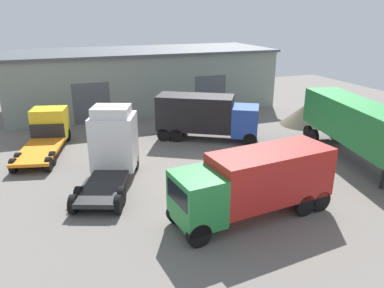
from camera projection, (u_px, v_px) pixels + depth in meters
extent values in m
plane|color=slate|center=(215.00, 175.00, 22.60)|extent=(60.00, 60.00, 0.00)
cube|color=gray|center=(142.00, 80.00, 38.20)|extent=(25.47, 9.38, 5.55)
cube|color=#474C51|center=(141.00, 51.00, 37.24)|extent=(25.97, 9.88, 0.25)
cube|color=#4C5156|center=(92.00, 103.00, 32.58)|extent=(3.20, 0.08, 3.60)
cube|color=#4C5156|center=(210.00, 94.00, 36.24)|extent=(3.20, 0.08, 3.60)
cube|color=silver|center=(114.00, 141.00, 22.23)|extent=(3.19, 3.14, 3.18)
cube|color=silver|center=(111.00, 111.00, 21.42)|extent=(2.56, 2.32, 0.60)
cube|color=black|center=(117.00, 125.00, 23.12)|extent=(1.99, 0.83, 1.15)
cube|color=#232326|center=(103.00, 188.00, 19.64)|extent=(3.35, 4.58, 0.24)
cylinder|color=#B2B2B7|center=(88.00, 186.00, 20.28)|extent=(0.92, 1.23, 0.56)
cylinder|color=black|center=(100.00, 162.00, 23.34)|extent=(0.63, 1.01, 0.96)
cylinder|color=black|center=(136.00, 162.00, 23.32)|extent=(0.63, 1.01, 0.96)
cylinder|color=black|center=(79.00, 196.00, 19.07)|extent=(0.63, 1.01, 0.96)
cylinder|color=black|center=(122.00, 196.00, 19.04)|extent=(0.63, 1.01, 0.96)
cylinder|color=black|center=(73.00, 204.00, 18.22)|extent=(0.63, 1.01, 0.96)
cylinder|color=black|center=(118.00, 204.00, 18.19)|extent=(0.63, 1.01, 0.96)
cube|color=#28843D|center=(363.00, 125.00, 23.62)|extent=(4.78, 11.97, 2.51)
cube|color=#232326|center=(360.00, 145.00, 24.08)|extent=(4.04, 11.82, 0.24)
cube|color=#232326|center=(382.00, 179.00, 20.79)|extent=(0.19, 0.19, 1.11)
cylinder|color=black|center=(341.00, 135.00, 28.25)|extent=(0.51, 1.12, 1.08)
cylinder|color=black|center=(314.00, 137.00, 27.93)|extent=(0.51, 1.12, 1.08)
cylinder|color=black|center=(334.00, 131.00, 29.18)|extent=(0.51, 1.12, 1.08)
cylinder|color=black|center=(308.00, 132.00, 28.86)|extent=(0.51, 1.12, 1.08)
cube|color=#2347A3|center=(245.00, 121.00, 28.08)|extent=(2.86, 3.03, 2.20)
cube|color=black|center=(258.00, 116.00, 27.79)|extent=(1.10, 1.77, 0.88)
cube|color=black|center=(195.00, 112.00, 28.57)|extent=(6.14, 4.98, 2.64)
cylinder|color=black|center=(251.00, 131.00, 29.34)|extent=(1.01, 0.77, 1.00)
cylinder|color=black|center=(250.00, 140.00, 27.39)|extent=(1.01, 0.77, 1.00)
cylinder|color=black|center=(182.00, 127.00, 30.28)|extent=(1.01, 0.77, 1.00)
cylinder|color=black|center=(176.00, 135.00, 28.34)|extent=(1.01, 0.77, 1.00)
cylinder|color=black|center=(170.00, 127.00, 30.45)|extent=(1.01, 0.77, 1.00)
cylinder|color=black|center=(164.00, 135.00, 28.51)|extent=(1.01, 0.77, 1.00)
cube|color=yellow|center=(50.00, 123.00, 27.72)|extent=(2.78, 2.41, 2.20)
cube|color=black|center=(52.00, 115.00, 28.44)|extent=(1.98, 0.55, 0.88)
cube|color=orange|center=(39.00, 151.00, 24.72)|extent=(3.54, 5.56, 0.20)
cube|color=#232326|center=(47.00, 132.00, 26.87)|extent=(2.36, 0.68, 1.10)
cylinder|color=black|center=(39.00, 136.00, 28.39)|extent=(0.51, 0.97, 0.92)
cylinder|color=black|center=(68.00, 135.00, 28.62)|extent=(0.51, 0.97, 0.92)
cylinder|color=black|center=(18.00, 160.00, 23.76)|extent=(0.51, 0.97, 0.92)
cylinder|color=black|center=(53.00, 158.00, 23.99)|extent=(0.51, 0.97, 0.92)
cylinder|color=black|center=(13.00, 166.00, 22.82)|extent=(0.51, 0.97, 0.92)
cylinder|color=black|center=(49.00, 164.00, 23.05)|extent=(0.51, 0.97, 0.92)
cube|color=#28843D|center=(197.00, 198.00, 16.31)|extent=(2.15, 2.59, 2.20)
cube|color=black|center=(178.00, 195.00, 15.79)|extent=(0.30, 2.01, 0.88)
cube|color=red|center=(270.00, 175.00, 17.84)|extent=(6.18, 3.04, 2.41)
cylinder|color=black|center=(199.00, 235.00, 15.60)|extent=(1.12, 0.42, 1.09)
cylinder|color=black|center=(178.00, 212.00, 17.37)|extent=(1.12, 0.42, 1.09)
cylinder|color=black|center=(305.00, 205.00, 18.02)|extent=(1.12, 0.42, 1.09)
cylinder|color=black|center=(277.00, 188.00, 19.79)|extent=(1.12, 0.42, 1.09)
cylinder|color=black|center=(320.00, 200.00, 18.44)|extent=(1.12, 0.42, 1.09)
cylinder|color=black|center=(292.00, 184.00, 20.21)|extent=(1.12, 0.42, 1.09)
cone|color=#665B4C|center=(304.00, 115.00, 32.55)|extent=(4.08, 4.08, 1.77)
cube|color=black|center=(182.00, 181.00, 21.77)|extent=(0.40, 0.40, 0.04)
cone|color=orange|center=(182.00, 177.00, 21.68)|extent=(0.36, 0.36, 0.55)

